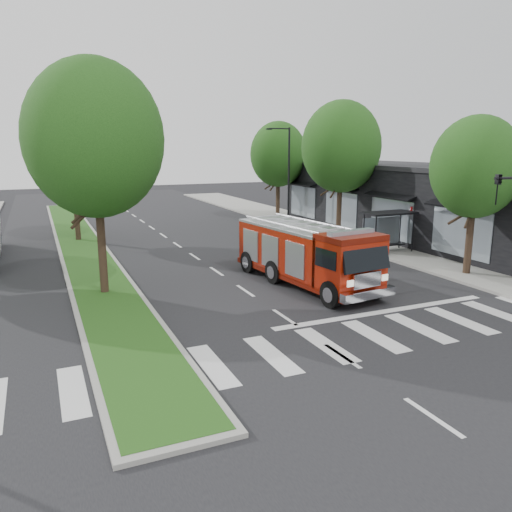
{
  "coord_description": "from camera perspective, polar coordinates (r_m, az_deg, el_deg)",
  "views": [
    {
      "loc": [
        -8.46,
        -16.41,
        6.5
      ],
      "look_at": [
        0.17,
        3.18,
        1.8
      ],
      "focal_mm": 35.0,
      "sensor_mm": 36.0,
      "label": 1
    }
  ],
  "objects": [
    {
      "name": "ground",
      "position": [
        19.58,
        3.31,
        -7.03
      ],
      "size": [
        140.0,
        140.0,
        0.0
      ],
      "primitive_type": "plane",
      "color": "black",
      "rests_on": "ground"
    },
    {
      "name": "sidewalk_right",
      "position": [
        34.33,
        14.39,
        1.21
      ],
      "size": [
        5.0,
        80.0,
        0.15
      ],
      "primitive_type": "cube",
      "color": "gray",
      "rests_on": "ground"
    },
    {
      "name": "median",
      "position": [
        35.1,
        -19.35,
        1.14
      ],
      "size": [
        3.0,
        50.0,
        0.15
      ],
      "color": "gray",
      "rests_on": "ground"
    },
    {
      "name": "storefront_row",
      "position": [
        36.9,
        20.13,
        5.41
      ],
      "size": [
        8.0,
        30.0,
        5.0
      ],
      "primitive_type": "cube",
      "color": "black",
      "rests_on": "ground"
    },
    {
      "name": "bus_shelter",
      "position": [
        31.78,
        14.78,
        3.91
      ],
      "size": [
        3.2,
        1.6,
        2.61
      ],
      "color": "black",
      "rests_on": "ground"
    },
    {
      "name": "tree_right_near",
      "position": [
        27.17,
        23.84,
        9.25
      ],
      "size": [
        4.4,
        4.4,
        8.05
      ],
      "color": "black",
      "rests_on": "ground"
    },
    {
      "name": "tree_right_mid",
      "position": [
        36.38,
        9.72,
        12.2
      ],
      "size": [
        5.6,
        5.6,
        9.72
      ],
      "color": "black",
      "rests_on": "ground"
    },
    {
      "name": "tree_right_far",
      "position": [
        45.08,
        2.55,
        11.53
      ],
      "size": [
        5.0,
        5.0,
        8.73
      ],
      "color": "black",
      "rests_on": "ground"
    },
    {
      "name": "tree_median_near",
      "position": [
        22.55,
        -17.96,
        12.59
      ],
      "size": [
        5.8,
        5.8,
        10.16
      ],
      "color": "black",
      "rests_on": "ground"
    },
    {
      "name": "tree_median_far",
      "position": [
        36.5,
        -20.35,
        11.62
      ],
      "size": [
        5.6,
        5.6,
        9.72
      ],
      "color": "black",
      "rests_on": "ground"
    },
    {
      "name": "streetlight_right_far",
      "position": [
        41.03,
        3.58,
        9.54
      ],
      "size": [
        2.11,
        0.2,
        8.0
      ],
      "color": "black",
      "rests_on": "ground"
    },
    {
      "name": "fire_engine",
      "position": [
        23.89,
        5.69,
        0.21
      ],
      "size": [
        3.72,
        9.2,
        3.1
      ],
      "rotation": [
        0.0,
        0.0,
        0.12
      ],
      "color": "#550E04",
      "rests_on": "ground"
    }
  ]
}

